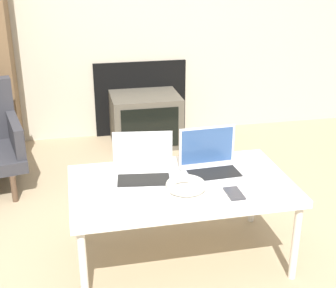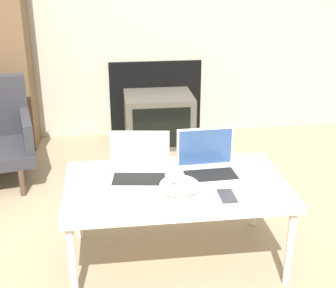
% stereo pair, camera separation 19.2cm
% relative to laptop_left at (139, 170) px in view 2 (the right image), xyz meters
% --- Properties ---
extents(table, '(1.07, 0.62, 0.44)m').
position_rel_laptop_left_xyz_m(table, '(0.17, -0.07, -0.08)').
color(table, silver).
rests_on(table, ground_plane).
extents(laptop_left, '(0.33, 0.29, 0.22)m').
position_rel_laptop_left_xyz_m(laptop_left, '(0.00, 0.00, 0.00)').
color(laptop_left, '#B2B2B7').
rests_on(laptop_left, table).
extents(laptop_right, '(0.31, 0.26, 0.22)m').
position_rel_laptop_left_xyz_m(laptop_right, '(0.35, 0.00, 0.00)').
color(laptop_right, silver).
rests_on(laptop_right, table).
extents(headphones, '(0.19, 0.19, 0.04)m').
position_rel_laptop_left_xyz_m(headphones, '(0.18, -0.15, -0.03)').
color(headphones, beige).
rests_on(headphones, table).
extents(phone, '(0.07, 0.12, 0.01)m').
position_rel_laptop_left_xyz_m(phone, '(0.38, -0.24, -0.04)').
color(phone, '#333338').
rests_on(phone, table).
extents(tv, '(0.55, 0.46, 0.41)m').
position_rel_laptop_left_xyz_m(tv, '(0.26, 1.56, -0.28)').
color(tv, '#4C473D').
rests_on(tv, ground_plane).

